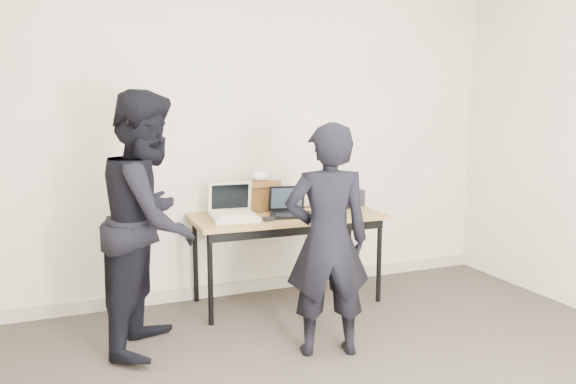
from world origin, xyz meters
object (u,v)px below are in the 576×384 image
laptop_beige (233,212)px  person_typist (328,241)px  desk (288,222)px  person_observer (150,221)px  leather_satchel (257,196)px  laptop_right (335,201)px  equipment_box (347,197)px  laptop_center (289,209)px

laptop_beige → person_typist: bearing=-66.1°
desk → person_observer: (-1.13, -0.42, 0.18)m
leather_satchel → person_typist: bearing=-91.5°
laptop_right → leather_satchel: (-0.69, 0.04, 0.08)m
leather_satchel → person_observer: bearing=-150.2°
leather_satchel → equipment_box: 0.81m
desk → laptop_beige: size_ratio=4.20×
desk → leather_satchel: 0.34m
laptop_center → person_observer: person_observer is taller
laptop_right → laptop_beige: bearing=161.3°
laptop_right → person_typist: person_typist is taller
laptop_right → leather_satchel: leather_satchel is taller
desk → equipment_box: (0.63, 0.19, 0.13)m
desk → laptop_center: size_ratio=4.52×
person_typist → person_observer: 1.15m
leather_satchel → person_observer: (-0.95, -0.65, -0.01)m
equipment_box → person_typist: person_typist is taller
laptop_center → desk: bearing=97.9°
laptop_right → laptop_center: bearing=172.5°
laptop_center → person_typist: bearing=-87.4°
laptop_center → person_observer: (-1.13, -0.39, 0.07)m
desk → laptop_beige: bearing=-177.1°
laptop_beige → person_typist: size_ratio=0.24×
laptop_right → equipment_box: 0.12m
desk → laptop_beige: 0.46m
laptop_right → person_observer: size_ratio=0.23×
leather_satchel → equipment_box: bearing=-7.1°
laptop_center → equipment_box: (0.63, 0.22, 0.02)m
person_typist → person_observer: person_observer is taller
laptop_center → person_typist: person_typist is taller
leather_satchel → laptop_right: bearing=-7.8°
equipment_box → person_observer: 1.86m
laptop_beige → person_typist: (0.33, -0.95, -0.03)m
desk → laptop_center: 0.11m
leather_satchel → laptop_center: bearing=-59.9°
person_observer → person_typist: bearing=-93.1°
laptop_right → person_observer: person_observer is taller
desk → laptop_center: (-0.00, -0.03, 0.11)m
laptop_center → person_observer: 1.20m
laptop_right → person_typist: 1.31m
laptop_beige → leather_satchel: laptop_beige is taller
leather_satchel → person_observer: person_observer is taller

